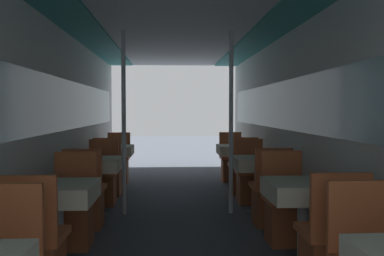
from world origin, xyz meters
name	(u,v)px	position (x,y,z in m)	size (l,w,h in m)	color
wall_left	(47,122)	(-1.42, 3.61, 1.17)	(0.05, 10.02, 2.27)	silver
wall_right	(307,122)	(1.42, 3.61, 1.17)	(0.05, 10.02, 2.27)	silver
ceiling_panel	(179,16)	(0.00, 3.61, 2.31)	(2.84, 10.02, 0.07)	silver
dining_table_left_1	(56,198)	(-1.03, 2.44, 0.59)	(0.63, 0.63, 0.71)	#4C4C51
chair_left_far_1	(73,217)	(-1.03, 3.03, 0.29)	(0.41, 0.41, 0.89)	brown
dining_table_left_2	(95,168)	(-1.03, 4.25, 0.59)	(0.63, 0.63, 0.71)	#4C4C51
chair_left_near_2	(86,202)	(-1.03, 3.66, 0.29)	(0.41, 0.41, 0.89)	brown
chair_left_far_2	(102,184)	(-1.03, 4.83, 0.29)	(0.41, 0.41, 0.89)	brown
support_pole_left_2	(124,123)	(-0.67, 4.25, 1.14)	(0.05, 0.05, 2.27)	silver
dining_table_left_3	(114,153)	(-1.03, 6.05, 0.59)	(0.63, 0.63, 0.71)	#4C4C51
chair_left_near_3	(109,177)	(-1.03, 5.46, 0.29)	(0.41, 0.41, 0.89)	brown
chair_left_far_3	(118,166)	(-1.03, 6.64, 0.29)	(0.41, 0.41, 0.89)	brown
dining_table_right_1	(305,195)	(1.03, 2.44, 0.59)	(0.63, 0.63, 0.71)	#4C4C51
chair_right_near_1	(331,254)	(1.03, 1.85, 0.29)	(0.41, 0.41, 0.89)	brown
chair_right_far_1	(285,214)	(1.03, 3.03, 0.29)	(0.41, 0.41, 0.89)	brown
dining_table_right_2	(259,167)	(1.03, 4.25, 0.59)	(0.63, 0.63, 0.71)	#4C4C51
chair_right_near_2	(270,200)	(1.03, 3.66, 0.29)	(0.41, 0.41, 0.89)	brown
chair_right_far_2	(250,182)	(1.03, 4.83, 0.29)	(0.41, 0.41, 0.89)	brown
support_pole_right_2	(231,123)	(0.67, 4.25, 1.14)	(0.05, 0.05, 2.27)	silver
dining_table_right_3	(237,152)	(1.03, 6.05, 0.59)	(0.63, 0.63, 0.71)	#4C4C51
chair_right_near_3	(243,175)	(1.03, 5.46, 0.29)	(0.41, 0.41, 0.89)	brown
chair_right_far_3	(232,166)	(1.03, 6.64, 0.29)	(0.41, 0.41, 0.89)	brown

